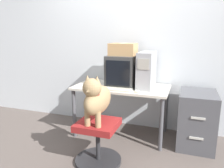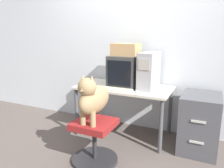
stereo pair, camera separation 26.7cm
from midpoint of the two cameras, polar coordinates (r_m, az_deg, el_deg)
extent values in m
plane|color=#564C47|center=(2.96, 3.07, -15.54)|extent=(12.00, 12.00, 0.00)
cube|color=silver|center=(3.31, 8.27, 10.85)|extent=(8.00, 0.05, 2.60)
cube|color=beige|center=(3.01, 5.65, -0.95)|extent=(1.29, 0.68, 0.03)
cylinder|color=#4C4C51|center=(3.11, -6.76, -7.33)|extent=(0.05, 0.05, 0.68)
cylinder|color=#4C4C51|center=(2.72, 15.45, -10.80)|extent=(0.05, 0.05, 0.68)
cylinder|color=#4C4C51|center=(3.59, -1.90, -4.50)|extent=(0.05, 0.05, 0.68)
cylinder|color=#4C4C51|center=(3.25, 17.23, -6.95)|extent=(0.05, 0.05, 0.68)
cube|color=#383838|center=(3.02, 6.10, 3.44)|extent=(0.39, 0.45, 0.42)
cube|color=black|center=(2.81, 4.54, 2.75)|extent=(0.32, 0.01, 0.33)
cube|color=#99999E|center=(2.93, 12.30, 3.49)|extent=(0.19, 0.50, 0.48)
cube|color=#9E998E|center=(2.67, 11.17, 4.97)|extent=(0.14, 0.01, 0.13)
cube|color=beige|center=(2.79, 3.23, -1.43)|extent=(0.48, 0.15, 0.02)
cube|color=beige|center=(2.79, 3.23, -1.15)|extent=(0.44, 0.12, 0.00)
ellipsoid|color=beige|center=(2.68, 9.40, -2.10)|extent=(0.06, 0.05, 0.03)
cylinder|color=#262628|center=(2.62, -1.43, -19.14)|extent=(0.52, 0.52, 0.04)
cylinder|color=#262628|center=(2.52, -1.46, -15.13)|extent=(0.05, 0.05, 0.37)
cube|color=maroon|center=(2.42, -1.49, -10.49)|extent=(0.43, 0.41, 0.07)
ellipsoid|color=#9E7F56|center=(2.34, -1.31, -4.14)|extent=(0.22, 0.54, 0.30)
cylinder|color=#9E7F56|center=(2.30, -4.29, -8.67)|extent=(0.06, 0.06, 0.16)
cylinder|color=#9E7F56|center=(2.25, -1.61, -9.17)|extent=(0.06, 0.06, 0.16)
sphere|color=#9E7F56|center=(2.17, -3.07, -0.90)|extent=(0.19, 0.19, 0.19)
cone|color=brown|center=(2.10, -4.16, -1.78)|extent=(0.09, 0.10, 0.09)
cone|color=#9E7F56|center=(2.19, -4.18, 1.35)|extent=(0.07, 0.07, 0.09)
cone|color=#9E7F56|center=(2.14, -1.73, 1.12)|extent=(0.07, 0.07, 0.09)
torus|color=red|center=(2.21, -2.75, -2.56)|extent=(0.14, 0.14, 0.02)
cube|color=#4C4C51|center=(2.97, 24.34, -9.21)|extent=(0.44, 0.59, 0.70)
cube|color=beige|center=(2.64, 24.44, -9.04)|extent=(0.16, 0.01, 0.02)
cube|color=beige|center=(2.74, 23.95, -13.86)|extent=(0.16, 0.01, 0.02)
cube|color=tan|center=(2.99, 6.23, 8.96)|extent=(0.35, 0.28, 0.16)
cube|color=beige|center=(2.98, 6.27, 10.54)|extent=(0.04, 0.27, 0.00)
camera|label=1|loc=(0.13, -87.14, 0.65)|focal=35.00mm
camera|label=2|loc=(0.13, 92.86, -0.65)|focal=35.00mm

